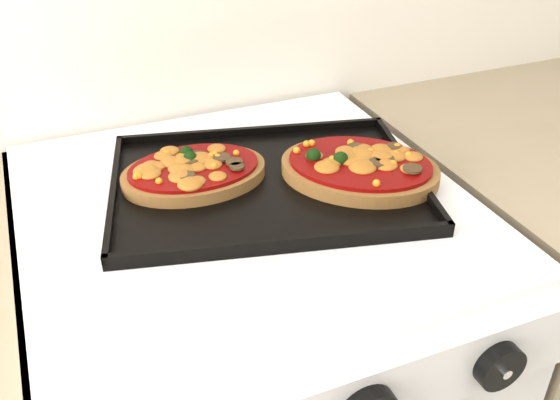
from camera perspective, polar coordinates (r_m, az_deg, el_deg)
name	(u,v)px	position (r m, az deg, el deg)	size (l,w,h in m)	color
knob_right	(500,366)	(0.73, 19.43, -14.15)	(0.06, 0.06, 0.02)	black
baking_tray	(266,181)	(0.87, -1.28, 1.74)	(0.42, 0.31, 0.02)	black
pizza_left	(194,171)	(0.87, -7.88, 2.68)	(0.20, 0.14, 0.03)	brown
pizza_right	(360,166)	(0.88, 7.29, 3.07)	(0.22, 0.17, 0.03)	brown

